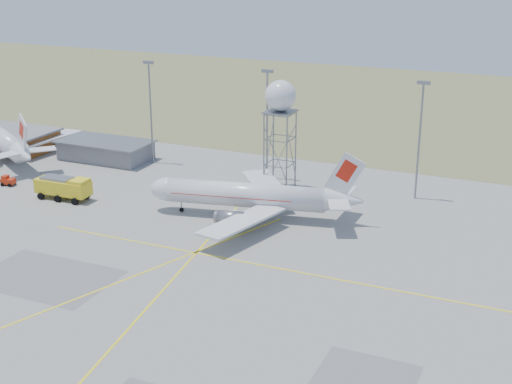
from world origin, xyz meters
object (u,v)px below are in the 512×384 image
at_px(airliner_main, 249,196).
at_px(radar_tower, 280,129).
at_px(baggage_tug, 8,182).
at_px(airliner_far, 2,140).
at_px(fire_truck, 65,189).

xyz_separation_m(airliner_main, radar_tower, (-0.95, 15.32, 7.39)).
bearing_deg(airliner_main, baggage_tug, -7.65).
height_order(airliner_main, airliner_far, airliner_far).
bearing_deg(baggage_tug, airliner_far, 126.73).
bearing_deg(airliner_main, airliner_far, -21.55).
relative_size(airliner_far, fire_truck, 3.29).
height_order(fire_truck, baggage_tug, fire_truck).
bearing_deg(radar_tower, fire_truck, -147.19).
distance_m(airliner_main, fire_truck, 33.09).
height_order(radar_tower, fire_truck, radar_tower).
distance_m(airliner_main, radar_tower, 17.04).
bearing_deg(airliner_main, fire_truck, -2.74).
distance_m(airliner_main, baggage_tug, 47.19).
bearing_deg(airliner_far, fire_truck, -177.18).
bearing_deg(baggage_tug, radar_tower, 13.91).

